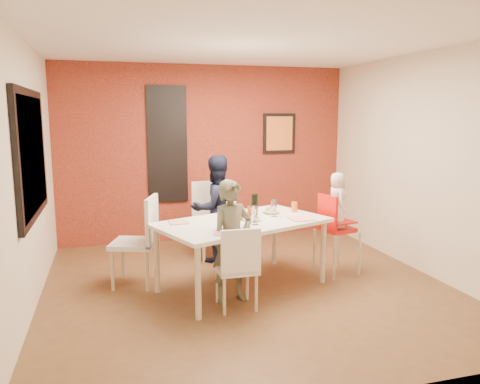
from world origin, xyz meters
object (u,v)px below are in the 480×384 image
object	(u,v)px
dining_table	(242,227)
high_chair	(334,226)
chair_far	(211,215)
child_far	(216,208)
wine_bottle	(255,205)
child_near	(232,242)
toddler	(337,200)
chair_near	(238,264)
chair_left	(142,236)
paper_towel_roll	(231,213)

from	to	relation	value
dining_table	high_chair	world-z (taller)	high_chair
chair_far	child_far	size ratio (longest dim) A/B	0.72
wine_bottle	child_far	bearing A→B (deg)	105.74
child_near	wine_bottle	distance (m)	0.72
chair_far	toddler	xyz separation A→B (m)	(1.30, -1.18, 0.35)
chair_near	chair_far	bearing A→B (deg)	-93.58
chair_far	dining_table	bearing A→B (deg)	-92.58
chair_far	child_far	distance (m)	0.29
high_chair	wine_bottle	distance (m)	1.06
wine_bottle	chair_left	bearing A→B (deg)	170.23
wine_bottle	paper_towel_roll	size ratio (longest dim) A/B	1.07
chair_left	child_near	world-z (taller)	child_near
toddler	paper_towel_roll	bearing A→B (deg)	106.83
dining_table	chair_far	bearing A→B (deg)	93.02
high_chair	wine_bottle	bearing A→B (deg)	75.71
dining_table	child_far	distance (m)	1.08
dining_table	chair_far	xyz separation A→B (m)	(-0.07, 1.33, -0.13)
chair_near	child_far	bearing A→B (deg)	-94.53
paper_towel_roll	dining_table	bearing A→B (deg)	37.64
child_near	wine_bottle	xyz separation A→B (m)	(0.41, 0.53, 0.26)
high_chair	child_near	xyz separation A→B (m)	(-1.42, -0.49, 0.05)
toddler	wine_bottle	world-z (taller)	toddler
chair_near	wine_bottle	size ratio (longest dim) A/B	3.23
chair_near	chair_far	xyz separation A→B (m)	(0.15, 1.92, 0.10)
toddler	wine_bottle	distance (m)	1.04
chair_near	paper_towel_roll	bearing A→B (deg)	-95.96
chair_far	paper_towel_roll	distance (m)	1.49
chair_far	chair_left	world-z (taller)	chair_left
paper_towel_roll	chair_far	bearing A→B (deg)	86.44
chair_left	child_far	size ratio (longest dim) A/B	0.73
child_near	wine_bottle	size ratio (longest dim) A/B	4.85
dining_table	child_near	world-z (taller)	child_near
wine_bottle	chair_far	bearing A→B (deg)	102.87
chair_near	chair_left	size ratio (longest dim) A/B	0.83
toddler	chair_near	bearing A→B (deg)	123.13
dining_table	wine_bottle	distance (m)	0.33
dining_table	chair_near	xyz separation A→B (m)	(-0.22, -0.60, -0.23)
high_chair	child_far	bearing A→B (deg)	40.93
chair_near	chair_far	distance (m)	1.93
chair_left	wine_bottle	xyz separation A→B (m)	(1.28, -0.22, 0.33)
child_near	chair_far	bearing A→B (deg)	66.08
high_chair	dining_table	bearing A→B (deg)	83.72
dining_table	chair_left	world-z (taller)	chair_left
chair_near	wine_bottle	bearing A→B (deg)	-117.61
child_near	wine_bottle	bearing A→B (deg)	32.99
wine_bottle	paper_towel_roll	distance (m)	0.46
chair_far	paper_towel_roll	size ratio (longest dim) A/B	4.12
dining_table	child_near	bearing A→B (deg)	-120.70
dining_table	paper_towel_roll	xyz separation A→B (m)	(-0.16, -0.12, 0.19)
wine_bottle	dining_table	bearing A→B (deg)	-140.16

